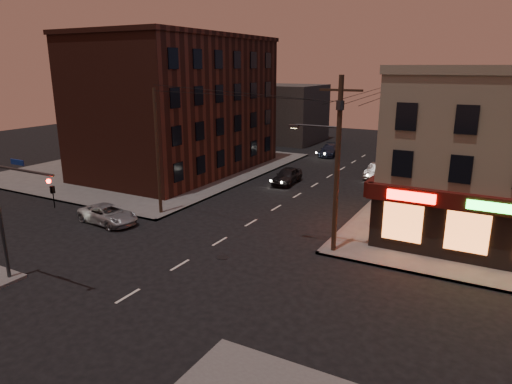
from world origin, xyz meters
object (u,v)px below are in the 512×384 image
Objects in this scene: sedan_mid at (377,171)px; suv_cross at (108,214)px; sedan_far at (329,150)px; fire_hydrant at (373,218)px; sedan_near at (287,176)px.

suv_cross is at bearing -115.11° from sedan_mid.
sedan_far is (4.93, 30.95, 0.02)m from suv_cross.
sedan_far is 25.43m from fire_hydrant.
sedan_mid is 14.59m from fire_hydrant.
sedan_mid reaches higher than sedan_far.
fire_hydrant is (11.43, -22.72, -0.08)m from sedan_far.
sedan_far is (-1.32, 14.87, -0.08)m from sedan_near.
suv_cross is 17.25m from sedan_near.
sedan_far is at bearing 91.67° from sedan_near.
fire_hydrant is at bearing -41.21° from sedan_near.
sedan_far is at bearing 138.16° from sedan_mid.
sedan_mid is 0.89× the size of sedan_far.
fire_hydrant is at bearing -70.01° from sedan_far.
fire_hydrant is at bearing -56.66° from suv_cross.
suv_cross reaches higher than fire_hydrant.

